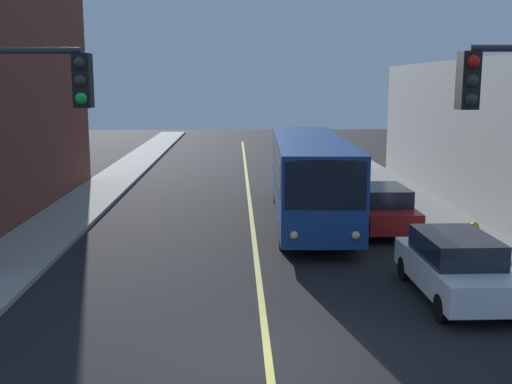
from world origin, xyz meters
The scene contains 8 objects.
ground_plane centered at (0.00, 0.00, 0.00)m, with size 120.00×120.00×0.00m, color black.
sidewalk_left centered at (-7.25, 10.00, 0.07)m, with size 2.50×90.00×0.15m, color gray.
sidewalk_right centered at (7.25, 10.00, 0.07)m, with size 2.50×90.00×0.15m, color gray.
lane_stripe_center centered at (0.00, 15.00, 0.01)m, with size 0.16×60.00×0.01m, color #D8CC4C.
city_bus centered at (2.20, 12.34, 1.82)m, with size 3.01×12.23×3.20m.
parked_car_white centered at (4.75, 3.43, 0.84)m, with size 1.86×4.42×1.62m.
parked_car_red centered at (4.64, 10.56, 0.84)m, with size 1.82×4.40×1.62m.
fire_hydrant centered at (6.85, 7.55, 0.58)m, with size 0.44×0.26×0.84m.
Camera 1 is at (-0.60, -10.99, 5.26)m, focal length 43.30 mm.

